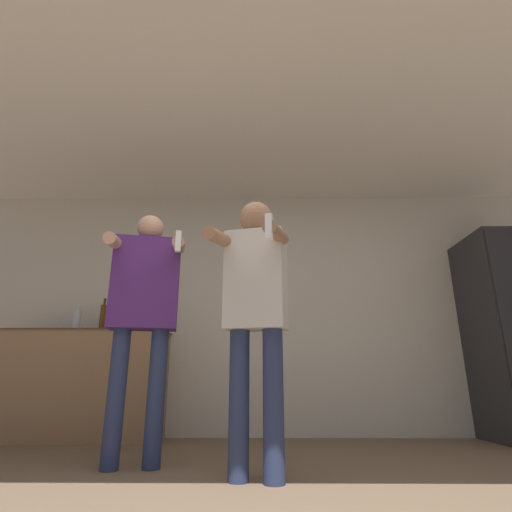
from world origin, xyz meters
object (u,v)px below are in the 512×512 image
person_woman_foreground (256,301)px  person_man_side (144,303)px  bottle_amber_bourbon (103,317)px  bottle_tall_gin (133,322)px  bottle_dark_rum (152,321)px  bottle_brown_liquor (76,320)px

person_woman_foreground → person_man_side: size_ratio=0.97×
bottle_amber_bourbon → bottle_tall_gin: 0.30m
bottle_amber_bourbon → bottle_dark_rum: bottle_amber_bourbon is taller
bottle_dark_rum → person_woman_foreground: bearing=-56.3°
bottle_tall_gin → person_woman_foreground: size_ratio=0.15×
person_woman_foreground → person_man_side: person_man_side is taller
bottle_amber_bourbon → bottle_dark_rum: size_ratio=1.21×
bottle_brown_liquor → bottle_amber_bourbon: bearing=0.0°
bottle_brown_liquor → person_woman_foreground: 2.38m
bottle_tall_gin → bottle_dark_rum: size_ratio=0.93×
person_woman_foreground → person_man_side: bearing=156.9°
bottle_tall_gin → person_man_side: bearing=-69.4°
bottle_amber_bourbon → bottle_tall_gin: bottle_amber_bourbon is taller
bottle_amber_bourbon → bottle_brown_liquor: bearing=180.0°
person_woman_foreground → person_man_side: 0.84m
bottle_dark_rum → bottle_tall_gin: bearing=180.0°
bottle_dark_rum → person_woman_foreground: (1.04, -1.56, -0.11)m
bottle_brown_liquor → person_woman_foreground: person_woman_foreground is taller
bottle_brown_liquor → person_woman_foreground: bearing=-40.9°
bottle_amber_bourbon → person_man_side: person_man_side is taller
bottle_brown_liquor → bottle_tall_gin: 0.56m
bottle_brown_liquor → bottle_dark_rum: size_ratio=1.01×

